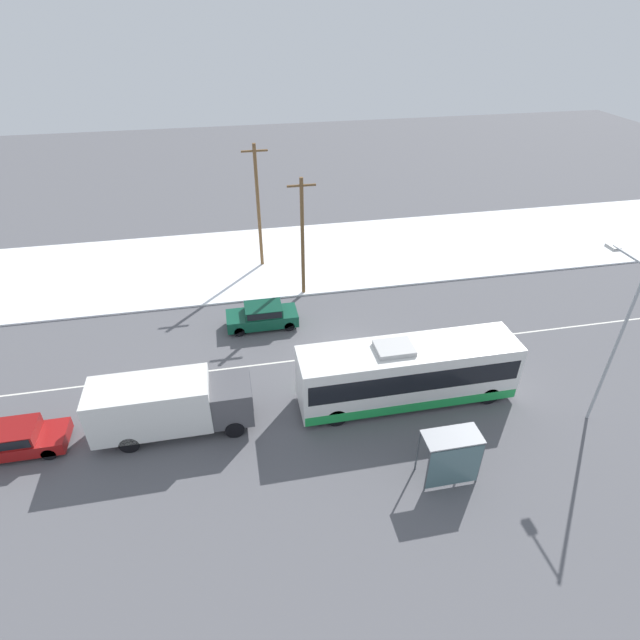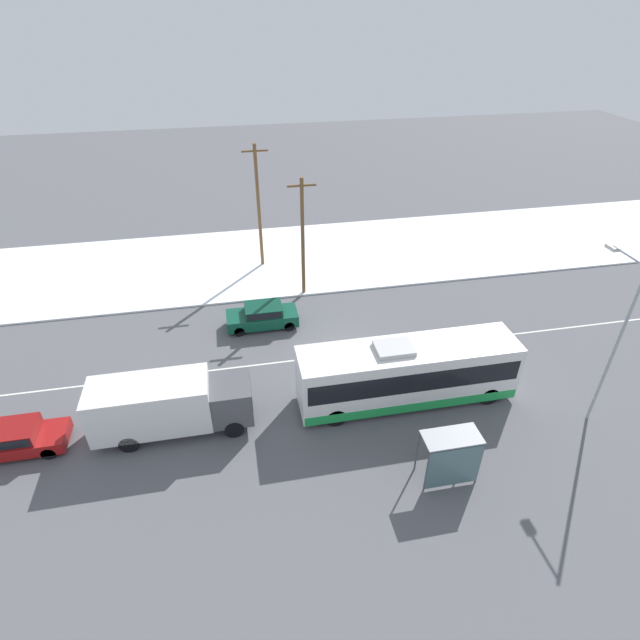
# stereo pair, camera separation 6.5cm
# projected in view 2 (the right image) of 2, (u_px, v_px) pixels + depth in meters

# --- Properties ---
(ground_plane) EXTENTS (120.00, 120.00, 0.00)m
(ground_plane) POSITION_uv_depth(u_px,v_px,m) (348.00, 354.00, 28.83)
(ground_plane) COLOR #56565B
(snow_lot) EXTENTS (80.00, 11.85, 0.12)m
(snow_lot) POSITION_uv_depth(u_px,v_px,m) (309.00, 256.00, 39.34)
(snow_lot) COLOR white
(snow_lot) RESTS_ON ground_plane
(lane_marking_center) EXTENTS (60.00, 0.12, 0.00)m
(lane_marking_center) POSITION_uv_depth(u_px,v_px,m) (348.00, 354.00, 28.83)
(lane_marking_center) COLOR silver
(lane_marking_center) RESTS_ON ground_plane
(city_bus) EXTENTS (10.91, 2.57, 3.46)m
(city_bus) POSITION_uv_depth(u_px,v_px,m) (407.00, 373.00, 24.78)
(city_bus) COLOR white
(city_bus) RESTS_ON ground_plane
(box_truck) EXTENTS (7.31, 2.30, 2.88)m
(box_truck) POSITION_uv_depth(u_px,v_px,m) (168.00, 404.00, 23.04)
(box_truck) COLOR silver
(box_truck) RESTS_ON ground_plane
(sedan_car) EXTENTS (4.35, 1.80, 1.48)m
(sedan_car) POSITION_uv_depth(u_px,v_px,m) (263.00, 315.00, 30.80)
(sedan_car) COLOR #0F4733
(sedan_car) RESTS_ON ground_plane
(parked_car_near_truck) EXTENTS (4.35, 1.80, 1.40)m
(parked_car_near_truck) POSITION_uv_depth(u_px,v_px,m) (14.00, 438.00, 22.42)
(parked_car_near_truck) COLOR maroon
(parked_car_near_truck) RESTS_ON ground_plane
(pedestrian_at_stop) EXTENTS (0.63, 0.28, 1.76)m
(pedestrian_at_stop) POSITION_uv_depth(u_px,v_px,m) (450.00, 438.00, 22.00)
(pedestrian_at_stop) COLOR #23232D
(pedestrian_at_stop) RESTS_ON ground_plane
(bus_shelter) EXTENTS (2.41, 1.20, 2.40)m
(bus_shelter) POSITION_uv_depth(u_px,v_px,m) (452.00, 454.00, 20.48)
(bus_shelter) COLOR gray
(bus_shelter) RESTS_ON ground_plane
(streetlamp) EXTENTS (0.36, 2.44, 8.45)m
(streetlamp) POSITION_uv_depth(u_px,v_px,m) (616.00, 326.00, 21.99)
(streetlamp) COLOR #9EA3A8
(streetlamp) RESTS_ON ground_plane
(utility_pole_roadside) EXTENTS (1.80, 0.24, 8.13)m
(utility_pole_roadside) POSITION_uv_depth(u_px,v_px,m) (303.00, 237.00, 32.26)
(utility_pole_roadside) COLOR brown
(utility_pole_roadside) RESTS_ON ground_plane
(utility_pole_snowlot) EXTENTS (1.80, 0.24, 9.08)m
(utility_pole_snowlot) POSITION_uv_depth(u_px,v_px,m) (259.00, 206.00, 35.52)
(utility_pole_snowlot) COLOR brown
(utility_pole_snowlot) RESTS_ON ground_plane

